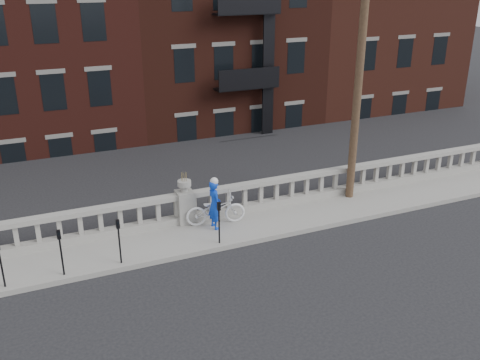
# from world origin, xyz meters

# --- Properties ---
(ground) EXTENTS (120.00, 120.00, 0.00)m
(ground) POSITION_xyz_m (0.00, 0.00, 0.00)
(ground) COLOR black
(ground) RESTS_ON ground
(sidewalk) EXTENTS (32.00, 2.20, 0.15)m
(sidewalk) POSITION_xyz_m (0.00, 3.00, 0.07)
(sidewalk) COLOR gray
(sidewalk) RESTS_ON ground
(balustrade) EXTENTS (28.00, 0.34, 1.03)m
(balustrade) POSITION_xyz_m (0.00, 3.95, 0.64)
(balustrade) COLOR gray
(balustrade) RESTS_ON sidewalk
(planter_pedestal) EXTENTS (0.55, 0.55, 1.76)m
(planter_pedestal) POSITION_xyz_m (0.00, 3.95, 0.83)
(planter_pedestal) COLOR gray
(planter_pedestal) RESTS_ON sidewalk
(lower_level) EXTENTS (80.00, 44.00, 20.80)m
(lower_level) POSITION_xyz_m (0.56, 23.04, 2.63)
(lower_level) COLOR #605E59
(lower_level) RESTS_ON ground
(utility_pole) EXTENTS (1.60, 0.28, 10.00)m
(utility_pole) POSITION_xyz_m (6.20, 3.60, 5.24)
(utility_pole) COLOR #422D1E
(utility_pole) RESTS_ON sidewalk
(parking_meter_b) EXTENTS (0.10, 0.09, 1.36)m
(parking_meter_b) POSITION_xyz_m (-5.59, 2.15, 1.00)
(parking_meter_b) COLOR black
(parking_meter_b) RESTS_ON sidewalk
(parking_meter_c) EXTENTS (0.10, 0.09, 1.36)m
(parking_meter_c) POSITION_xyz_m (-4.09, 2.15, 1.00)
(parking_meter_c) COLOR black
(parking_meter_c) RESTS_ON sidewalk
(parking_meter_d) EXTENTS (0.10, 0.09, 1.36)m
(parking_meter_d) POSITION_xyz_m (-2.52, 2.15, 1.00)
(parking_meter_d) COLOR black
(parking_meter_d) RESTS_ON sidewalk
(parking_meter_e) EXTENTS (0.10, 0.09, 1.36)m
(parking_meter_e) POSITION_xyz_m (0.49, 2.15, 1.00)
(parking_meter_e) COLOR black
(parking_meter_e) RESTS_ON sidewalk
(bicycle) EXTENTS (2.04, 1.00, 1.02)m
(bicycle) POSITION_xyz_m (0.87, 3.44, 0.66)
(bicycle) COLOR white
(bicycle) RESTS_ON sidewalk
(cyclist) EXTENTS (0.44, 0.63, 1.63)m
(cyclist) POSITION_xyz_m (0.74, 3.18, 0.96)
(cyclist) COLOR #0D3BCC
(cyclist) RESTS_ON sidewalk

